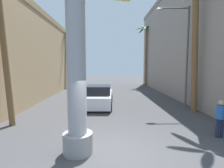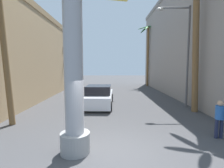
% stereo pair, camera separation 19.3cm
% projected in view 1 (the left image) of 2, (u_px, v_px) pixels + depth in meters
% --- Properties ---
extents(ground_plane, '(84.60, 84.60, 0.00)m').
position_uv_depth(ground_plane, '(111.00, 99.00, 15.98)').
color(ground_plane, '#424244').
extents(building_left, '(6.70, 22.34, 7.83)m').
position_uv_depth(building_left, '(17.00, 56.00, 17.07)').
color(building_left, tan).
rests_on(building_left, ground).
extents(building_right, '(6.77, 24.91, 10.92)m').
position_uv_depth(building_right, '(204.00, 41.00, 17.04)').
color(building_right, gray).
rests_on(building_right, ground).
extents(street_lamp, '(2.47, 0.28, 7.19)m').
position_uv_depth(street_lamp, '(182.00, 47.00, 12.59)').
color(street_lamp, '#59595E').
rests_on(street_lamp, ground).
extents(car_lead, '(2.17, 4.74, 1.56)m').
position_uv_depth(car_lead, '(99.00, 97.00, 13.07)').
color(car_lead, black).
rests_on(car_lead, ground).
extents(palm_tree_near_right, '(3.28, 2.96, 9.67)m').
position_uv_depth(palm_tree_near_right, '(196.00, 22.00, 11.04)').
color(palm_tree_near_right, brown).
rests_on(palm_tree_near_right, ground).
extents(palm_tree_far_left, '(2.76, 2.78, 7.67)m').
position_uv_depth(palm_tree_far_left, '(67.00, 55.00, 23.51)').
color(palm_tree_far_left, brown).
rests_on(palm_tree_far_left, ground).
extents(palm_tree_near_left, '(2.47, 2.54, 7.70)m').
position_uv_depth(palm_tree_near_left, '(1.00, 20.00, 8.28)').
color(palm_tree_near_left, brown).
rests_on(palm_tree_near_left, ground).
extents(palm_tree_far_right, '(3.15, 2.95, 9.00)m').
position_uv_depth(palm_tree_far_right, '(146.00, 48.00, 26.19)').
color(palm_tree_far_right, brown).
rests_on(palm_tree_far_right, ground).
extents(pedestrian_by_sign, '(0.34, 0.34, 1.58)m').
position_uv_depth(pedestrian_by_sign, '(220.00, 116.00, 7.21)').
color(pedestrian_by_sign, '#1E233F').
rests_on(pedestrian_by_sign, ground).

